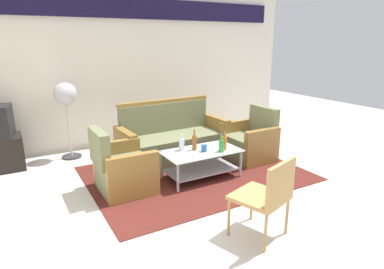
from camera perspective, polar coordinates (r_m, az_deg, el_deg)
The scene contains 14 objects.
ground_plane at distance 4.26m, azimuth 7.56°, elevation -10.87°, with size 14.00×14.00×0.00m, color beige.
wall_back at distance 6.51m, azimuth -8.69°, elevation 11.95°, with size 6.52×0.19×2.80m.
rug at distance 4.95m, azimuth 0.60°, elevation -6.73°, with size 3.06×2.28×0.01m, color #511E19.
couch at distance 5.45m, azimuth -3.38°, elevation -1.09°, with size 1.83×0.82×0.96m.
armchair_left at distance 4.42m, azimuth -12.01°, elevation -6.01°, with size 0.70×0.76×0.85m.
armchair_right at distance 5.54m, azimuth 10.04°, elevation -1.34°, with size 0.71×0.77×0.85m.
coffee_table at distance 4.71m, azimuth 1.61°, elevation -4.44°, with size 1.10×0.60×0.40m.
bottle_clear at distance 4.66m, azimuth -1.81°, elevation -1.65°, with size 0.08×0.08×0.24m.
bottle_brown at distance 4.67m, azimuth 0.42°, elevation -1.35°, with size 0.07×0.07×0.30m.
bottle_green at distance 4.61m, azimuth 5.12°, elevation -1.92°, with size 0.08×0.08×0.24m.
bottle_orange at distance 4.70m, azimuth 5.66°, elevation -1.43°, with size 0.06×0.06×0.28m.
cup at distance 4.63m, azimuth 2.10°, elevation -2.37°, with size 0.08×0.08×0.10m, color #2659A5.
pedestal_fan at distance 5.73m, azimuth -21.04°, elevation 5.88°, with size 0.36×0.36×1.27m.
wicker_chair at distance 3.32m, azimuth 13.00°, elevation -9.84°, with size 0.60×0.60×0.84m.
Camera 1 is at (-2.34, -3.00, 1.92)m, focal length 30.78 mm.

